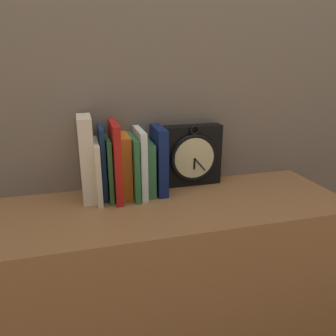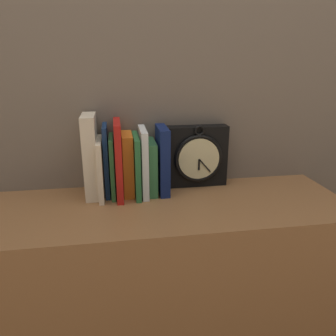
{
  "view_description": "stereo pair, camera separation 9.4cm",
  "coord_description": "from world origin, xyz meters",
  "px_view_note": "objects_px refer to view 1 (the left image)",
  "views": [
    {
      "loc": [
        -0.23,
        -0.86,
        1.22
      ],
      "look_at": [
        0.0,
        0.0,
        0.92
      ],
      "focal_mm": 35.0,
      "sensor_mm": 36.0,
      "label": 1
    },
    {
      "loc": [
        -0.14,
        -0.88,
        1.22
      ],
      "look_at": [
        0.0,
        0.0,
        0.92
      ],
      "focal_mm": 35.0,
      "sensor_mm": 36.0,
      "label": 2
    }
  ],
  "objects_px": {
    "book_slot8_green": "(148,167)",
    "book_slot7_white": "(140,163)",
    "book_slot2_navy": "(103,162)",
    "book_slot4_red": "(115,161)",
    "book_slot3_green": "(109,168)",
    "book_slot1_cream": "(97,171)",
    "book_slot6_green": "(134,167)",
    "book_slot0_cream": "(87,159)",
    "book_slot5_orange": "(124,165)",
    "book_slot9_navy": "(158,160)",
    "clock": "(191,156)"
  },
  "relations": [
    {
      "from": "clock",
      "to": "book_slot1_cream",
      "type": "xyz_separation_m",
      "value": [
        -0.32,
        -0.04,
        -0.01
      ]
    },
    {
      "from": "book_slot6_green",
      "to": "book_slot7_white",
      "type": "distance_m",
      "value": 0.02
    },
    {
      "from": "book_slot0_cream",
      "to": "book_slot3_green",
      "type": "bearing_deg",
      "value": -3.54
    },
    {
      "from": "book_slot0_cream",
      "to": "book_slot6_green",
      "type": "xyz_separation_m",
      "value": [
        0.14,
        -0.01,
        -0.03
      ]
    },
    {
      "from": "book_slot0_cream",
      "to": "book_slot3_green",
      "type": "distance_m",
      "value": 0.07
    },
    {
      "from": "book_slot0_cream",
      "to": "book_slot6_green",
      "type": "relative_size",
      "value": 1.34
    },
    {
      "from": "book_slot2_navy",
      "to": "book_slot3_green",
      "type": "bearing_deg",
      "value": -27.26
    },
    {
      "from": "book_slot6_green",
      "to": "book_slot9_navy",
      "type": "bearing_deg",
      "value": 7.22
    },
    {
      "from": "book_slot1_cream",
      "to": "book_slot6_green",
      "type": "xyz_separation_m",
      "value": [
        0.11,
        -0.0,
        0.0
      ]
    },
    {
      "from": "book_slot1_cream",
      "to": "book_slot9_navy",
      "type": "relative_size",
      "value": 0.86
    },
    {
      "from": "book_slot8_green",
      "to": "book_slot7_white",
      "type": "bearing_deg",
      "value": -161.79
    },
    {
      "from": "clock",
      "to": "book_slot8_green",
      "type": "relative_size",
      "value": 1.26
    },
    {
      "from": "book_slot3_green",
      "to": "book_slot7_white",
      "type": "height_order",
      "value": "book_slot7_white"
    },
    {
      "from": "book_slot0_cream",
      "to": "book_slot1_cream",
      "type": "xyz_separation_m",
      "value": [
        0.03,
        -0.01,
        -0.04
      ]
    },
    {
      "from": "book_slot5_orange",
      "to": "book_slot8_green",
      "type": "distance_m",
      "value": 0.08
    },
    {
      "from": "book_slot1_cream",
      "to": "book_slot3_green",
      "type": "height_order",
      "value": "book_slot3_green"
    },
    {
      "from": "book_slot3_green",
      "to": "book_slot9_navy",
      "type": "distance_m",
      "value": 0.16
    },
    {
      "from": "book_slot2_navy",
      "to": "book_slot4_red",
      "type": "distance_m",
      "value": 0.04
    },
    {
      "from": "clock",
      "to": "book_slot8_green",
      "type": "bearing_deg",
      "value": -168.28
    },
    {
      "from": "book_slot6_green",
      "to": "book_slot4_red",
      "type": "bearing_deg",
      "value": -176.4
    },
    {
      "from": "book_slot2_navy",
      "to": "book_slot3_green",
      "type": "height_order",
      "value": "book_slot2_navy"
    },
    {
      "from": "clock",
      "to": "book_slot7_white",
      "type": "xyz_separation_m",
      "value": [
        -0.18,
        -0.04,
        0.0
      ]
    },
    {
      "from": "clock",
      "to": "book_slot8_green",
      "type": "xyz_separation_m",
      "value": [
        -0.16,
        -0.03,
        -0.02
      ]
    },
    {
      "from": "book_slot6_green",
      "to": "book_slot7_white",
      "type": "bearing_deg",
      "value": 9.65
    },
    {
      "from": "book_slot5_orange",
      "to": "book_slot9_navy",
      "type": "bearing_deg",
      "value": -2.46
    },
    {
      "from": "clock",
      "to": "book_slot7_white",
      "type": "relative_size",
      "value": 1.01
    },
    {
      "from": "clock",
      "to": "book_slot3_green",
      "type": "height_order",
      "value": "clock"
    },
    {
      "from": "book_slot0_cream",
      "to": "book_slot4_red",
      "type": "height_order",
      "value": "book_slot0_cream"
    },
    {
      "from": "book_slot1_cream",
      "to": "book_slot2_navy",
      "type": "height_order",
      "value": "book_slot2_navy"
    },
    {
      "from": "book_slot7_white",
      "to": "book_slot8_green",
      "type": "relative_size",
      "value": 1.24
    },
    {
      "from": "book_slot6_green",
      "to": "book_slot8_green",
      "type": "bearing_deg",
      "value": 14.29
    },
    {
      "from": "book_slot4_red",
      "to": "clock",
      "type": "bearing_deg",
      "value": 10.51
    },
    {
      "from": "book_slot1_cream",
      "to": "book_slot2_navy",
      "type": "xyz_separation_m",
      "value": [
        0.02,
        0.02,
        0.02
      ]
    },
    {
      "from": "book_slot2_navy",
      "to": "book_slot6_green",
      "type": "xyz_separation_m",
      "value": [
        0.09,
        -0.02,
        -0.02
      ]
    },
    {
      "from": "book_slot6_green",
      "to": "book_slot9_navy",
      "type": "distance_m",
      "value": 0.08
    },
    {
      "from": "book_slot6_green",
      "to": "book_slot1_cream",
      "type": "bearing_deg",
      "value": 179.94
    },
    {
      "from": "book_slot3_green",
      "to": "book_slot4_red",
      "type": "distance_m",
      "value": 0.03
    },
    {
      "from": "book_slot0_cream",
      "to": "book_slot1_cream",
      "type": "bearing_deg",
      "value": -23.86
    },
    {
      "from": "clock",
      "to": "book_slot0_cream",
      "type": "distance_m",
      "value": 0.35
    },
    {
      "from": "book_slot4_red",
      "to": "book_slot9_navy",
      "type": "xyz_separation_m",
      "value": [
        0.14,
        0.01,
        -0.01
      ]
    },
    {
      "from": "book_slot2_navy",
      "to": "book_slot3_green",
      "type": "relative_size",
      "value": 1.18
    },
    {
      "from": "book_slot0_cream",
      "to": "book_slot4_red",
      "type": "relative_size",
      "value": 1.08
    },
    {
      "from": "clock",
      "to": "book_slot3_green",
      "type": "distance_m",
      "value": 0.28
    },
    {
      "from": "book_slot5_orange",
      "to": "book_slot7_white",
      "type": "xyz_separation_m",
      "value": [
        0.05,
        -0.01,
        0.01
      ]
    },
    {
      "from": "book_slot2_navy",
      "to": "book_slot0_cream",
      "type": "bearing_deg",
      "value": -173.8
    },
    {
      "from": "book_slot1_cream",
      "to": "book_slot6_green",
      "type": "relative_size",
      "value": 0.96
    },
    {
      "from": "clock",
      "to": "book_slot0_cream",
      "type": "relative_size",
      "value": 0.83
    },
    {
      "from": "book_slot5_orange",
      "to": "book_slot3_green",
      "type": "bearing_deg",
      "value": -172.46
    },
    {
      "from": "book_slot3_green",
      "to": "book_slot6_green",
      "type": "bearing_deg",
      "value": -6.49
    },
    {
      "from": "book_slot7_white",
      "to": "book_slot9_navy",
      "type": "xyz_separation_m",
      "value": [
        0.06,
        0.01,
        0.0
      ]
    }
  ]
}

